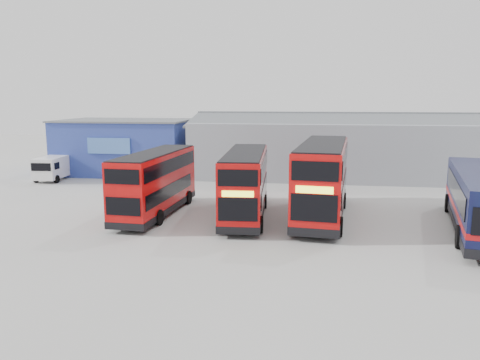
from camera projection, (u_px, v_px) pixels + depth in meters
ground_plane at (243, 227)px, 26.38m from camera, size 120.00×120.00×0.00m
office_block at (127, 146)px, 45.48m from camera, size 12.30×8.32×5.12m
maintenance_shed at (356, 147)px, 44.26m from camera, size 30.50×12.00×5.89m
double_decker_left at (156, 184)px, 28.97m from camera, size 2.76×9.43×3.94m
double_decker_centre at (245, 185)px, 28.32m from camera, size 2.86×9.66×4.04m
double_decker_right at (322, 181)px, 28.18m from camera, size 3.64×11.02×4.58m
panel_van at (55, 167)px, 41.55m from camera, size 2.31×4.92×2.10m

